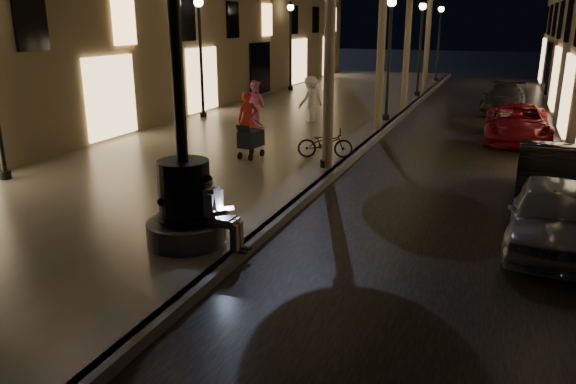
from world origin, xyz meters
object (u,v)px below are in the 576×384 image
at_px(car_rear, 504,99).
at_px(pedestrian_white, 311,99).
at_px(lamp_curb_d, 439,32).
at_px(lamp_curb_b, 390,41).
at_px(car_third, 517,123).
at_px(car_second, 549,176).
at_px(fountain_lamppost, 184,188).
at_px(lamp_curb_a, 328,51).
at_px(lamp_curb_c, 421,36).
at_px(seated_man_laptop, 216,209).
at_px(pedestrian_pink, 255,104).
at_px(stroller, 251,139).
at_px(pedestrian_red, 248,120).
at_px(lamp_left_c, 291,34).
at_px(lamp_left_b, 200,40).
at_px(car_front, 552,215).
at_px(bicycle, 325,143).

relative_size(car_rear, pedestrian_white, 2.38).
bearing_deg(lamp_curb_d, pedestrian_white, -98.54).
xyz_separation_m(lamp_curb_b, car_third, (4.82, -1.55, -2.61)).
bearing_deg(car_second, fountain_lamppost, -137.77).
relative_size(lamp_curb_a, lamp_curb_c, 1.00).
relative_size(seated_man_laptop, pedestrian_pink, 0.75).
bearing_deg(lamp_curb_a, stroller, 174.15).
bearing_deg(pedestrian_red, lamp_left_c, 78.91).
xyz_separation_m(car_third, pedestrian_pink, (-8.94, -1.89, 0.44)).
relative_size(lamp_curb_c, lamp_left_b, 1.00).
height_order(fountain_lamppost, lamp_curb_c, fountain_lamppost).
distance_m(lamp_curb_b, lamp_curb_d, 16.00).
xyz_separation_m(fountain_lamppost, lamp_curb_a, (0.70, 6.00, 2.02)).
bearing_deg(lamp_left_c, pedestrian_red, -74.23).
height_order(lamp_curb_c, lamp_curb_d, same).
bearing_deg(car_front, bicycle, 146.14).
xyz_separation_m(lamp_left_c, car_rear, (11.40, -2.93, -2.63)).
relative_size(fountain_lamppost, car_rear, 1.24).
distance_m(car_second, pedestrian_red, 8.78).
height_order(lamp_left_c, car_third, lamp_left_c).
height_order(lamp_curb_b, bicycle, lamp_curb_b).
bearing_deg(car_third, lamp_curb_c, 115.58).
distance_m(lamp_left_c, car_second, 21.03).
bearing_deg(lamp_left_c, lamp_curb_d, 48.41).
relative_size(lamp_curb_b, lamp_curb_d, 1.00).
bearing_deg(car_rear, stroller, -112.77).
xyz_separation_m(seated_man_laptop, bicycle, (-0.25, 7.04, -0.28)).
bearing_deg(lamp_curb_d, stroller, -95.57).
relative_size(lamp_curb_c, bicycle, 3.04).
xyz_separation_m(fountain_lamppost, lamp_curb_c, (0.70, 22.00, 2.02)).
relative_size(car_second, pedestrian_white, 2.26).
bearing_deg(lamp_curb_b, car_rear, 49.70).
relative_size(car_third, pedestrian_white, 2.54).
distance_m(lamp_left_c, pedestrian_red, 15.15).
height_order(stroller, car_second, car_second).
relative_size(lamp_curb_d, pedestrian_pink, 2.78).
bearing_deg(seated_man_laptop, pedestrian_red, 111.20).
height_order(lamp_curb_a, car_third, lamp_curb_a).
height_order(seated_man_laptop, car_third, seated_man_laptop).
bearing_deg(lamp_curb_c, pedestrian_white, -105.43).
bearing_deg(lamp_curb_b, car_front, -64.86).
bearing_deg(pedestrian_pink, fountain_lamppost, 129.69).
height_order(fountain_lamppost, car_rear, fountain_lamppost).
bearing_deg(lamp_curb_a, bicycle, 108.09).
relative_size(seated_man_laptop, car_front, 0.36).
distance_m(lamp_curb_b, pedestrian_white, 3.73).
bearing_deg(lamp_curb_d, lamp_curb_b, -90.00).
xyz_separation_m(stroller, bicycle, (1.98, 0.80, -0.14)).
xyz_separation_m(lamp_left_b, car_rear, (11.40, 7.07, -2.63)).
distance_m(pedestrian_red, pedestrian_pink, 3.18).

